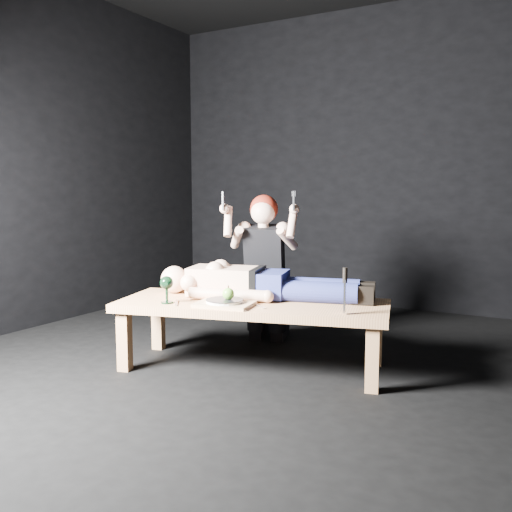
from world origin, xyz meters
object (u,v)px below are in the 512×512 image
lying_man (266,280)px  kneeling_woman (266,267)px  carving_knife (345,291)px  serving_tray (225,304)px  table (252,335)px  goblet (167,290)px

lying_man → kneeling_woman: kneeling_woman is taller
lying_man → carving_knife: size_ratio=5.94×
serving_tray → lying_man: bearing=75.6°
lying_man → kneeling_woman: (-0.24, 0.45, 0.02)m
serving_tray → table: bearing=66.4°
lying_man → carving_knife: bearing=-34.4°
carving_knife → table: bearing=159.7°
lying_man → carving_knife: carving_knife is taller
kneeling_woman → goblet: 0.97m
table → carving_knife: size_ratio=6.35×
serving_tray → kneeling_woman: bearing=99.7°
lying_man → serving_tray: (-0.10, -0.37, -0.11)m
lying_man → serving_tray: 0.40m
serving_tray → carving_knife: bearing=10.4°
table → lying_man: 0.39m
serving_tray → carving_knife: (0.76, 0.14, 0.13)m
table → serving_tray: 0.32m
lying_man → kneeling_woman: 0.51m
kneeling_woman → goblet: (-0.23, -0.94, -0.05)m
table → carving_knife: carving_knife is taller
kneeling_woman → carving_knife: (0.90, -0.69, -0.00)m
table → serving_tray: bearing=-128.4°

